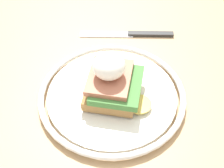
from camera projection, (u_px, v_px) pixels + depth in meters
name	position (u px, v px, depth m)	size (l,w,h in m)	color
dining_table	(119.00, 124.00, 0.63)	(1.06, 0.76, 0.73)	tan
plate	(112.00, 95.00, 0.52)	(0.25, 0.25, 0.02)	silver
sandwich	(112.00, 80.00, 0.50)	(0.10, 0.11, 0.08)	#9E703D
knife	(134.00, 34.00, 0.64)	(0.05, 0.19, 0.01)	#2D2D2D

